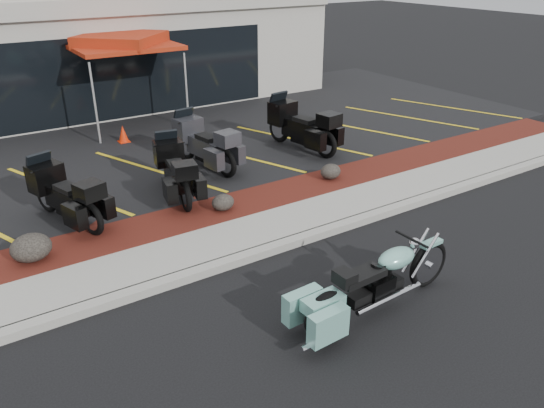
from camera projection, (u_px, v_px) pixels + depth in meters
ground at (281, 281)px, 8.99m from camera, size 90.00×90.00×0.00m
curb at (254, 254)px, 9.65m from camera, size 24.00×0.25×0.15m
sidewalk at (235, 239)px, 10.18m from camera, size 24.00×1.20×0.15m
mulch_bed at (207, 215)px, 11.09m from camera, size 24.00×1.20×0.16m
upper_lot at (122, 145)px, 15.19m from camera, size 26.00×9.60×0.15m
dealership_building at (59, 47)px, 19.13m from camera, size 18.00×8.16×4.00m
boulder_left at (31, 248)px, 9.20m from camera, size 0.70×0.58×0.50m
boulder_mid at (223, 202)px, 11.07m from camera, size 0.49×0.40×0.34m
boulder_right at (331, 171)px, 12.62m from camera, size 0.51×0.43×0.36m
hero_cruiser at (429, 258)px, 8.62m from camera, size 3.15×0.92×1.10m
touring_black_front at (44, 183)px, 10.82m from camera, size 1.50×2.38×1.30m
touring_black_mid at (168, 157)px, 12.20m from camera, size 1.24×2.34×1.29m
touring_grey at (186, 134)px, 13.67m from camera, size 1.26×2.46×1.36m
touring_black_rear at (279, 117)px, 14.93m from camera, size 1.34×2.60×1.45m
traffic_cone at (123, 134)px, 15.13m from camera, size 0.32×0.32×0.48m
popup_canopy at (121, 43)px, 15.80m from camera, size 3.07×3.07×2.76m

